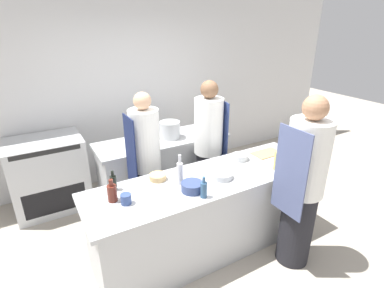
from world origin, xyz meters
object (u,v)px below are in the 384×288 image
object	(u,v)px
bowl_mixing_large	(240,157)
bowl_ceramic_blue	(158,177)
bowl_prep_small	(192,187)
stockpot	(170,130)
bowl_wooden_salad	(222,175)
chef_at_prep_near	(302,186)
chef_at_pass_far	(146,163)
bottle_olive_oil	(204,189)
bottle_wine	(180,173)
bottle_cooking_oil	(278,161)
bottle_sauce	(113,182)
cup	(126,199)
chef_at_stove	(208,147)
bottle_vinegar	(112,193)
oven_range	(49,174)

from	to	relation	value
bowl_mixing_large	bowl_ceramic_blue	bearing A→B (deg)	177.49
bowl_prep_small	stockpot	distance (m)	1.42
bowl_wooden_salad	chef_at_prep_near	bearing A→B (deg)	-44.04
chef_at_pass_far	bowl_wooden_salad	bearing A→B (deg)	-146.90
bottle_olive_oil	bowl_wooden_salad	size ratio (longest dim) A/B	0.98
bottle_olive_oil	bottle_wine	size ratio (longest dim) A/B	0.67
chef_at_pass_far	bowl_ceramic_blue	xyz separation A→B (m)	(-0.06, -0.48, 0.07)
bottle_cooking_oil	chef_at_pass_far	bearing A→B (deg)	141.13
chef_at_prep_near	bowl_wooden_salad	xyz separation A→B (m)	(-0.56, 0.54, 0.02)
bowl_wooden_salad	stockpot	bearing A→B (deg)	88.34
bowl_prep_small	bowl_ceramic_blue	world-z (taller)	bowl_prep_small
bottle_sauce	bottle_olive_oil	bearing A→B (deg)	-38.51
chef_at_pass_far	bottle_sauce	distance (m)	0.69
bowl_ceramic_blue	cup	xyz separation A→B (m)	(-0.42, -0.26, 0.02)
stockpot	bottle_wine	bearing A→B (deg)	-111.61
bottle_cooking_oil	bottle_sauce	distance (m)	1.72
chef_at_stove	bowl_prep_small	distance (m)	1.12
bowl_ceramic_blue	bottle_vinegar	bearing A→B (deg)	-162.89
bowl_ceramic_blue	bowl_wooden_salad	xyz separation A→B (m)	(0.59, -0.30, 0.00)
bowl_mixing_large	cup	world-z (taller)	cup
bottle_olive_oil	bowl_ceramic_blue	xyz separation A→B (m)	(-0.23, 0.51, -0.05)
bowl_wooden_salad	bottle_cooking_oil	bearing A→B (deg)	-13.07
bowl_wooden_salad	cup	xyz separation A→B (m)	(-1.01, 0.04, 0.02)
bottle_sauce	bowl_wooden_salad	xyz separation A→B (m)	(1.03, -0.33, -0.05)
bottle_wine	bottle_cooking_oil	xyz separation A→B (m)	(1.06, -0.26, -0.02)
oven_range	bowl_prep_small	world-z (taller)	oven_range
bottle_wine	chef_at_stove	bearing A→B (deg)	41.14
chef_at_stove	chef_at_pass_far	world-z (taller)	chef_at_stove
bowl_wooden_salad	bowl_ceramic_blue	bearing A→B (deg)	152.62
chef_at_prep_near	bowl_prep_small	distance (m)	1.07
bowl_prep_small	oven_range	bearing A→B (deg)	120.93
chef_at_stove	bottle_olive_oil	xyz separation A→B (m)	(-0.69, -0.99, 0.10)
bottle_sauce	bowl_prep_small	bearing A→B (deg)	-31.32
oven_range	bowl_wooden_salad	xyz separation A→B (m)	(1.51, -1.80, 0.42)
chef_at_pass_far	chef_at_prep_near	bearing A→B (deg)	-141.42
oven_range	bottle_olive_oil	bearing A→B (deg)	-60.19
bottle_vinegar	bowl_ceramic_blue	bearing A→B (deg)	17.11
chef_at_prep_near	chef_at_stove	bearing A→B (deg)	9.96
chef_at_stove	chef_at_pass_far	bearing A→B (deg)	-81.19
oven_range	bottle_wine	size ratio (longest dim) A/B	3.10
bottle_sauce	stockpot	xyz separation A→B (m)	(1.07, 0.97, 0.03)
chef_at_pass_far	bottle_vinegar	size ratio (longest dim) A/B	7.79
chef_at_pass_far	bottle_wine	xyz separation A→B (m)	(0.09, -0.67, 0.16)
chef_at_stove	stockpot	world-z (taller)	chef_at_stove
oven_range	bottle_olive_oil	xyz separation A→B (m)	(1.15, -2.01, 0.48)
chef_at_prep_near	cup	size ratio (longest dim) A/B	18.84
bottle_sauce	bowl_wooden_salad	world-z (taller)	bottle_sauce
bottle_sauce	bowl_prep_small	size ratio (longest dim) A/B	0.96
bowl_ceramic_blue	cup	bearing A→B (deg)	-148.18
bottle_cooking_oil	bowl_wooden_salad	size ratio (longest dim) A/B	1.26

